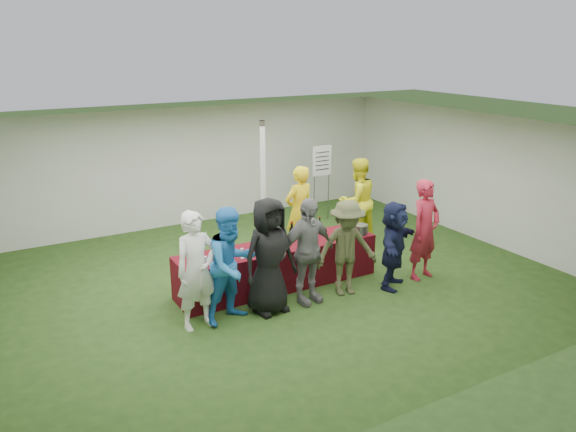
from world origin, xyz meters
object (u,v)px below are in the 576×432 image
serving_table (278,266)px  customer_6 (425,230)px  staff_pourer (299,211)px  staff_back (357,201)px  customer_5 (394,245)px  wine_list_sign (322,166)px  customer_2 (269,256)px  customer_3 (307,251)px  customer_0 (197,271)px  customer_4 (347,248)px  dump_bucket (361,229)px  customer_1 (232,265)px

serving_table → customer_6: customer_6 is taller
staff_pourer → staff_back: 1.47m
staff_back → customer_5: 2.34m
wine_list_sign → customer_2: size_ratio=0.97×
customer_3 → serving_table: bearing=90.8°
staff_pourer → customer_6: staff_pourer is taller
staff_back → customer_3: size_ratio=1.02×
customer_0 → customer_4: (2.58, -0.14, -0.08)m
customer_4 → dump_bucket: bearing=52.3°
customer_6 → customer_1: bearing=166.3°
wine_list_sign → staff_pourer: 2.36m
customer_4 → customer_6: bearing=8.3°
wine_list_sign → customer_2: customer_2 is taller
serving_table → dump_bucket: size_ratio=13.54×
customer_2 → customer_1: bearing=171.4°
staff_pourer → customer_3: (-0.96, -1.88, -0.03)m
dump_bucket → customer_2: bearing=-165.7°
staff_pourer → customer_3: staff_pourer is taller
staff_back → customer_4: size_ratio=1.10×
staff_pourer → customer_5: bearing=97.8°
customer_0 → serving_table: bearing=14.2°
staff_back → dump_bucket: bearing=55.2°
customer_4 → customer_5: bearing=1.8°
dump_bucket → customer_0: customer_0 is taller
customer_1 → customer_3: 1.31m
wine_list_sign → staff_pourer: size_ratio=0.99×
customer_0 → customer_1: (0.54, -0.05, -0.00)m
dump_bucket → staff_back: bearing=55.9°
customer_2 → customer_5: size_ratio=1.21×
customer_5 → customer_0: bearing=137.7°
customer_1 → customer_4: 2.05m
customer_1 → customer_4: size_ratio=1.10×
staff_back → customer_0: size_ratio=1.00×
wine_list_sign → customer_1: 5.26m
serving_table → customer_2: size_ratio=1.93×
customer_3 → staff_back: bearing=31.9°
staff_back → customer_4: 2.64m
staff_back → customer_1: (-3.73, -1.93, -0.00)m
customer_3 → customer_4: 0.74m
staff_back → staff_pourer: bearing=2.6°
customer_1 → customer_6: (3.65, -0.21, 0.01)m
customer_0 → customer_6: size_ratio=1.00×
wine_list_sign → customer_5: wine_list_sign is taller
dump_bucket → wine_list_sign: size_ratio=0.15×
customer_5 → wine_list_sign: bearing=38.4°
staff_pourer → customer_1: (-2.27, -1.84, -0.01)m
staff_pourer → customer_0: size_ratio=1.01×
customer_1 → customer_3: bearing=-16.4°
customer_2 → wine_list_sign: bearing=40.7°
wine_list_sign → customer_6: customer_6 is taller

